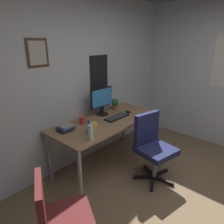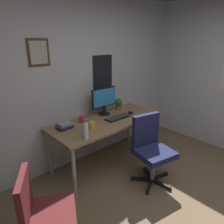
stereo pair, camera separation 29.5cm
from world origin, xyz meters
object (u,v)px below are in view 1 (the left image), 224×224
(computer_mouse, at_px, (128,112))
(potted_plant, at_px, (115,103))
(office_chair, at_px, (152,144))
(coffee_mug_far, at_px, (82,120))
(monitor, at_px, (102,100))
(coffee_mug_near, at_px, (94,126))
(book_stack_left, at_px, (66,128))
(pen_cup, at_px, (89,130))
(water_bottle, at_px, (90,132))
(keyboard, at_px, (117,117))
(side_chair, at_px, (59,216))

(computer_mouse, xyz_separation_m, potted_plant, (0.00, 0.29, 0.09))
(office_chair, bearing_deg, coffee_mug_far, 120.44)
(monitor, distance_m, potted_plant, 0.37)
(coffee_mug_near, xyz_separation_m, book_stack_left, (-0.27, 0.26, -0.02))
(computer_mouse, bearing_deg, pen_cup, -172.92)
(coffee_mug_far, distance_m, potted_plant, 0.81)
(monitor, bearing_deg, water_bottle, -144.15)
(water_bottle, bearing_deg, office_chair, -26.12)
(coffee_mug_far, bearing_deg, coffee_mug_near, -97.16)
(keyboard, height_order, coffee_mug_near, coffee_mug_near)
(keyboard, relative_size, potted_plant, 2.21)
(coffee_mug_far, bearing_deg, office_chair, -59.56)
(potted_plant, bearing_deg, book_stack_left, -174.92)
(keyboard, relative_size, computer_mouse, 3.91)
(office_chair, relative_size, water_bottle, 3.76)
(coffee_mug_near, relative_size, book_stack_left, 0.53)
(side_chair, bearing_deg, water_bottle, 29.44)
(monitor, bearing_deg, keyboard, -81.97)
(office_chair, distance_m, potted_plant, 1.04)
(computer_mouse, xyz_separation_m, coffee_mug_far, (-0.80, 0.21, 0.03))
(potted_plant, xyz_separation_m, book_stack_left, (-1.11, -0.10, -0.07))
(office_chair, xyz_separation_m, computer_mouse, (0.29, 0.65, 0.24))
(keyboard, xyz_separation_m, water_bottle, (-0.78, -0.25, 0.09))
(side_chair, xyz_separation_m, computer_mouse, (1.86, 0.71, 0.27))
(keyboard, height_order, potted_plant, potted_plant)
(water_bottle, relative_size, coffee_mug_far, 2.07)
(monitor, bearing_deg, office_chair, -87.14)
(monitor, relative_size, coffee_mug_far, 3.77)
(monitor, xyz_separation_m, water_bottle, (-0.74, -0.54, -0.13))
(potted_plant, distance_m, pen_cup, 1.07)
(office_chair, relative_size, pen_cup, 4.75)
(water_bottle, height_order, pen_cup, water_bottle)
(office_chair, xyz_separation_m, water_bottle, (-0.79, 0.39, 0.33))
(side_chair, relative_size, coffee_mug_far, 7.17)
(water_bottle, bearing_deg, keyboard, 17.98)
(book_stack_left, bearing_deg, office_chair, -46.23)
(coffee_mug_near, bearing_deg, pen_cup, -159.71)
(coffee_mug_far, xyz_separation_m, potted_plant, (0.81, 0.08, 0.05))
(potted_plant, bearing_deg, office_chair, -107.54)
(computer_mouse, bearing_deg, potted_plant, 89.08)
(book_stack_left, bearing_deg, computer_mouse, -9.86)
(side_chair, distance_m, water_bottle, 0.96)
(office_chair, height_order, keyboard, office_chair)
(keyboard, bearing_deg, side_chair, -156.05)
(monitor, height_order, coffee_mug_near, monitor)
(side_chair, distance_m, book_stack_left, 1.21)
(side_chair, distance_m, computer_mouse, 2.01)
(monitor, bearing_deg, coffee_mug_near, -145.84)
(pen_cup, bearing_deg, coffee_mug_near, 20.29)
(keyboard, xyz_separation_m, pen_cup, (-0.68, -0.11, 0.04))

